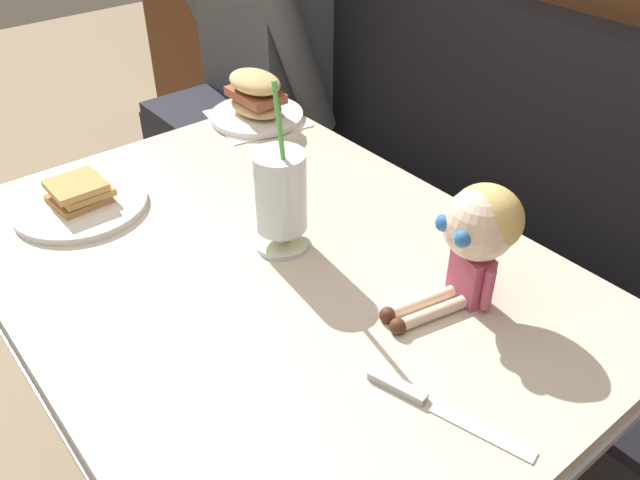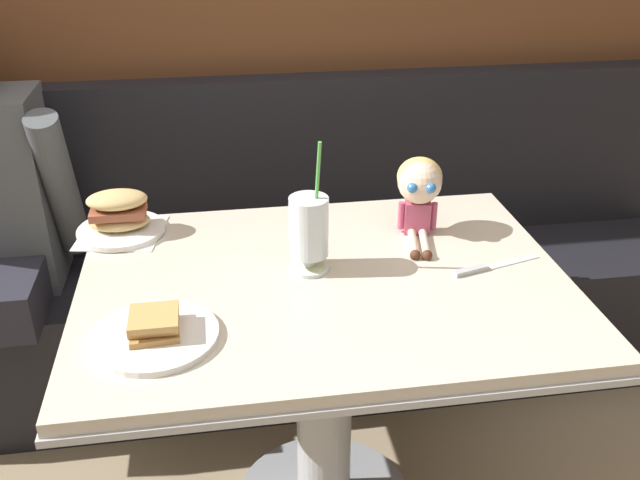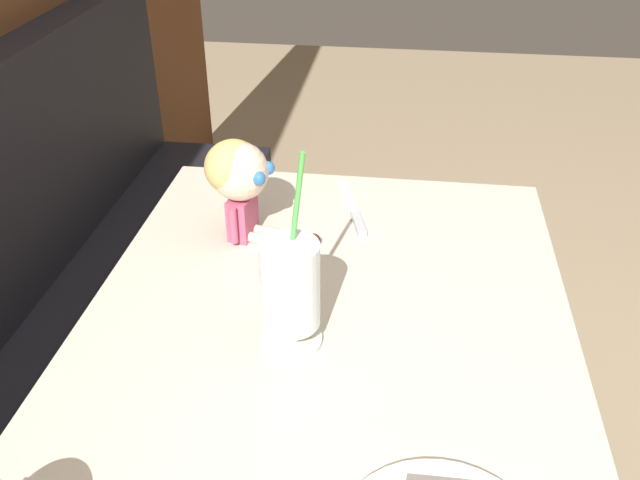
% 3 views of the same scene
% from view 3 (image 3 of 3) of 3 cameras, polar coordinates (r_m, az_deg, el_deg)
% --- Properties ---
extents(booth_bench, '(2.60, 0.48, 1.00)m').
position_cam_3_polar(booth_bench, '(1.58, -24.04, -16.64)').
color(booth_bench, black).
rests_on(booth_bench, ground).
extents(diner_table, '(1.11, 0.81, 0.74)m').
position_cam_3_polar(diner_table, '(1.24, 0.27, -14.66)').
color(diner_table, beige).
rests_on(diner_table, ground).
extents(milkshake_glass, '(0.10, 0.10, 0.32)m').
position_cam_3_polar(milkshake_glass, '(1.02, -2.49, -4.05)').
color(milkshake_glass, silver).
rests_on(milkshake_glass, diner_table).
extents(butter_knife, '(0.23, 0.08, 0.01)m').
position_cam_3_polar(butter_knife, '(1.40, 2.94, 2.04)').
color(butter_knife, silver).
rests_on(butter_knife, diner_table).
extents(seated_doll, '(0.13, 0.23, 0.20)m').
position_cam_3_polar(seated_doll, '(1.28, -6.67, 5.23)').
color(seated_doll, '#B74C6B').
rests_on(seated_doll, diner_table).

